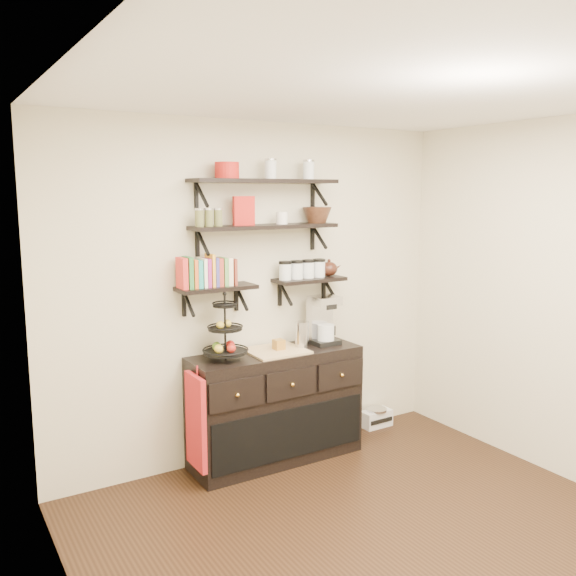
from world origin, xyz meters
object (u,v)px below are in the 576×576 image
Objects in this scene: fruit_stand at (225,337)px; radio at (376,417)px; sideboard at (276,406)px; coffee_maker at (323,321)px.

fruit_stand is 1.71× the size of radio.
radio is (1.58, 0.12, -0.99)m from fruit_stand.
coffee_maker reaches higher than sideboard.
fruit_stand is 1.22× the size of coffee_maker.
sideboard reaches higher than radio.
sideboard is at bearing -0.46° from fruit_stand.
sideboard is 2.83× the size of fruit_stand.
sideboard is at bearing -178.02° from coffee_maker.
fruit_stand is 0.90m from coffee_maker.
sideboard is 1.21m from radio.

